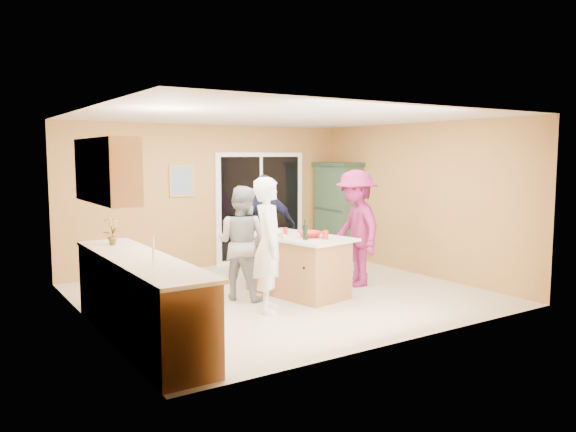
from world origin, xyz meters
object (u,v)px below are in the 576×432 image
green_hutch (338,212)px  woman_magenta (356,228)px  woman_grey (242,243)px  woman_navy (266,228)px  kitchen_island (297,267)px  woman_white (269,245)px

green_hutch → woman_magenta: size_ratio=1.05×
woman_grey → woman_navy: (0.91, 0.87, 0.06)m
green_hutch → woman_grey: (-3.11, -1.77, -0.12)m
kitchen_island → green_hutch: 3.09m
woman_grey → woman_magenta: woman_magenta is taller
kitchen_island → woman_grey: bearing=153.9°
woman_white → woman_grey: size_ratio=1.09×
woman_grey → woman_magenta: 1.92m
green_hutch → woman_white: (-3.12, -2.54, -0.04)m
green_hutch → woman_magenta: bearing=-120.9°
kitchen_island → woman_navy: woman_navy is taller
kitchen_island → woman_grey: size_ratio=1.11×
woman_white → woman_navy: bearing=-1.0°
woman_white → woman_grey: (0.01, 0.77, -0.07)m
kitchen_island → green_hutch: size_ratio=0.94×
green_hutch → woman_navy: green_hutch is taller
green_hutch → woman_magenta: 2.35m
green_hutch → woman_grey: size_ratio=1.18×
woman_navy → woman_magenta: bearing=142.4°
woman_magenta → green_hutch: bearing=161.2°
kitchen_island → woman_white: (-0.82, -0.55, 0.47)m
kitchen_island → green_hutch: (2.30, 2.00, 0.52)m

